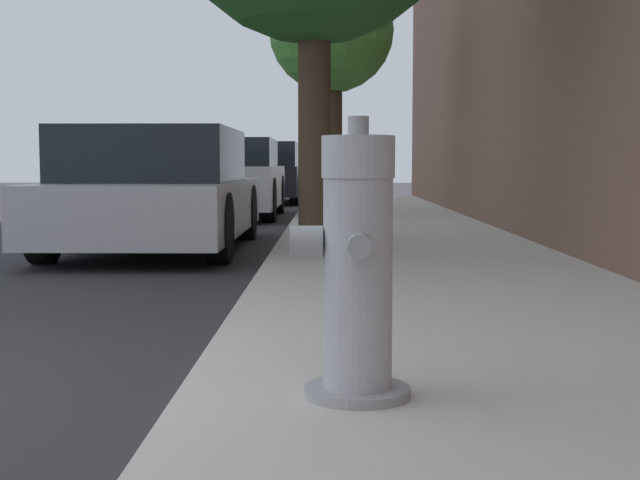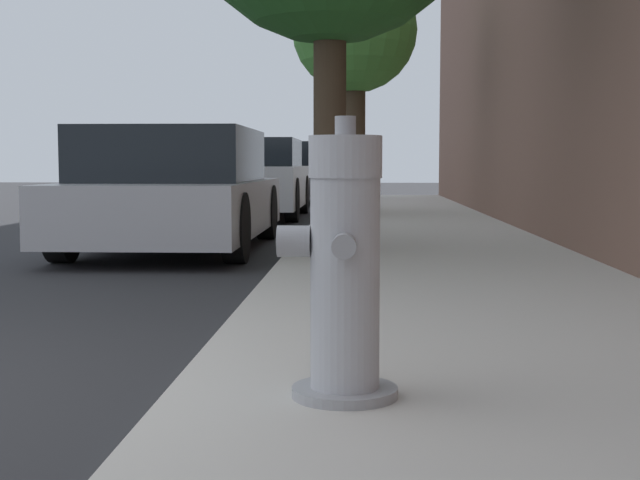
{
  "view_description": "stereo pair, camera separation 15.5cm",
  "coord_description": "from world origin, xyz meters",
  "px_view_note": "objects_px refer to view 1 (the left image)",
  "views": [
    {
      "loc": [
        2.3,
        -2.99,
        0.92
      ],
      "look_at": [
        2.25,
        1.24,
        0.56
      ],
      "focal_mm": 50.0,
      "sensor_mm": 36.0,
      "label": 1
    },
    {
      "loc": [
        2.45,
        -2.99,
        0.92
      ],
      "look_at": [
        2.25,
        1.24,
        0.56
      ],
      "focal_mm": 50.0,
      "sensor_mm": 36.0,
      "label": 2
    }
  ],
  "objects_px": {
    "fire_hydrant": "(357,270)",
    "parked_car_near": "(158,191)",
    "parked_car_far": "(264,174)",
    "street_tree_far": "(331,34)",
    "parked_car_mid": "(226,179)"
  },
  "relations": [
    {
      "from": "fire_hydrant",
      "to": "parked_car_near",
      "type": "distance_m",
      "value": 6.68
    },
    {
      "from": "fire_hydrant",
      "to": "parked_car_far",
      "type": "height_order",
      "value": "parked_car_far"
    },
    {
      "from": "street_tree_far",
      "to": "parked_car_far",
      "type": "bearing_deg",
      "value": 103.18
    },
    {
      "from": "fire_hydrant",
      "to": "parked_car_mid",
      "type": "xyz_separation_m",
      "value": [
        -1.86,
        12.17,
        0.1
      ]
    },
    {
      "from": "parked_car_far",
      "to": "fire_hydrant",
      "type": "bearing_deg",
      "value": -84.78
    },
    {
      "from": "parked_car_mid",
      "to": "parked_car_far",
      "type": "bearing_deg",
      "value": 87.75
    },
    {
      "from": "fire_hydrant",
      "to": "parked_car_mid",
      "type": "distance_m",
      "value": 12.32
    },
    {
      "from": "street_tree_far",
      "to": "fire_hydrant",
      "type": "bearing_deg",
      "value": -89.61
    },
    {
      "from": "fire_hydrant",
      "to": "parked_car_mid",
      "type": "relative_size",
      "value": 0.24
    },
    {
      "from": "parked_car_mid",
      "to": "parked_car_far",
      "type": "distance_m",
      "value": 5.76
    },
    {
      "from": "parked_car_mid",
      "to": "parked_car_near",
      "type": "bearing_deg",
      "value": -90.6
    },
    {
      "from": "parked_car_near",
      "to": "parked_car_far",
      "type": "distance_m",
      "value": 11.54
    },
    {
      "from": "parked_car_near",
      "to": "fire_hydrant",
      "type": "bearing_deg",
      "value": -73.26
    },
    {
      "from": "parked_car_mid",
      "to": "parked_car_far",
      "type": "xyz_separation_m",
      "value": [
        0.23,
        5.76,
        0.03
      ]
    },
    {
      "from": "fire_hydrant",
      "to": "street_tree_far",
      "type": "height_order",
      "value": "street_tree_far"
    }
  ]
}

